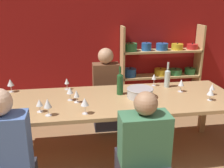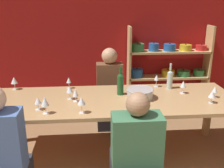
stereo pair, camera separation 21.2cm
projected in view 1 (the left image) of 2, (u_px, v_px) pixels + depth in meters
wall_back_red at (106, 29)px, 4.67m from camera, size 8.80×0.06×2.70m
shelf_unit at (160, 71)px, 4.87m from camera, size 1.49×0.30×1.42m
dining_table at (113, 105)px, 3.08m from camera, size 2.92×1.00×0.76m
mixing_bowl at (140, 92)px, 3.08m from camera, size 0.32×0.32×0.11m
wine_bottle_green at (120, 83)px, 3.16m from camera, size 0.08×0.08×0.35m
wine_bottle_dark at (167, 77)px, 3.42m from camera, size 0.07×0.07×0.33m
wine_glass_empty_a at (181, 83)px, 3.25m from camera, size 0.07×0.07×0.16m
wine_glass_empty_b at (211, 92)px, 2.98m from camera, size 0.08×0.08×0.14m
wine_glass_empty_c at (151, 102)px, 2.65m from camera, size 0.06×0.06×0.16m
wine_glass_empty_d at (70, 91)px, 2.98m from camera, size 0.08×0.08×0.16m
wine_glass_white_a at (85, 102)px, 2.62m from camera, size 0.08×0.08×0.17m
wine_glass_red_a at (10, 83)px, 3.24m from camera, size 0.08×0.08×0.17m
wine_glass_empty_e at (76, 94)px, 2.92m from camera, size 0.06×0.06×0.15m
wine_glass_empty_f at (67, 82)px, 3.34m from camera, size 0.07×0.07×0.15m
wine_glass_empty_g at (212, 87)px, 3.15m from camera, size 0.07×0.07×0.14m
wine_glass_empty_h at (39, 103)px, 2.68m from camera, size 0.07×0.07×0.14m
wine_glass_white_b at (48, 104)px, 2.58m from camera, size 0.08×0.08×0.18m
wine_glass_white_c at (154, 77)px, 3.47m from camera, size 0.06×0.06×0.16m
person_far_a at (106, 98)px, 3.95m from camera, size 0.38×0.48×1.20m
person_near_b at (143, 168)px, 2.38m from camera, size 0.44×0.54×1.15m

